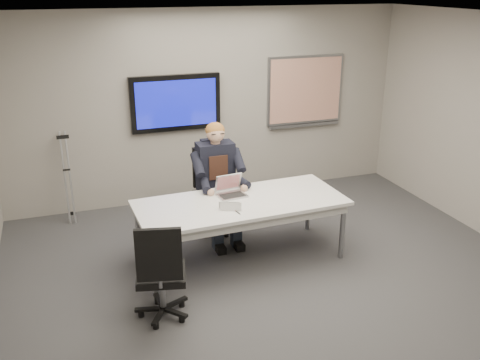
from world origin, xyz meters
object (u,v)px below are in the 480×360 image
object	(u,v)px
office_chair_far	(214,205)
seated_person	(220,195)
office_chair_near	(162,289)
laptop	(231,190)
conference_table	(241,208)

from	to	relation	value
office_chair_far	seated_person	world-z (taller)	seated_person
office_chair_near	seated_person	world-z (taller)	seated_person
office_chair_far	office_chair_near	xyz separation A→B (m)	(-1.06, -1.77, -0.02)
office_chair_near	laptop	xyz separation A→B (m)	(1.08, 1.12, 0.47)
office_chair_far	office_chair_near	bearing A→B (deg)	-122.91
office_chair_near	laptop	distance (m)	1.63
office_chair_far	seated_person	size ratio (longest dim) A/B	0.74
laptop	office_chair_far	bearing A→B (deg)	84.72
conference_table	seated_person	xyz separation A→B (m)	(-0.06, 0.60, -0.06)
office_chair_near	seated_person	size ratio (longest dim) A/B	0.71
conference_table	seated_person	size ratio (longest dim) A/B	1.64
office_chair_near	seated_person	xyz separation A→B (m)	(1.06, 1.49, 0.27)
office_chair_far	conference_table	bearing A→B (deg)	-87.78
conference_table	office_chair_near	xyz separation A→B (m)	(-1.12, -0.89, -0.33)
conference_table	seated_person	world-z (taller)	seated_person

